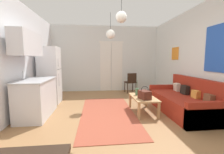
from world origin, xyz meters
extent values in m
cube|color=#996D44|center=(0.00, 0.00, -0.05)|extent=(5.05, 7.34, 0.10)
cube|color=silver|center=(0.00, 3.42, 1.38)|extent=(4.65, 0.10, 2.76)
cube|color=white|center=(0.00, 3.36, 1.03)|extent=(0.47, 0.02, 2.06)
cube|color=white|center=(0.49, 3.36, 1.03)|extent=(0.47, 0.02, 2.06)
cube|color=white|center=(0.24, 3.36, 2.09)|extent=(1.03, 0.03, 0.06)
cube|color=silver|center=(2.28, 0.00, 1.38)|extent=(0.10, 6.94, 2.76)
cube|color=blue|center=(2.22, -0.05, 1.59)|extent=(0.02, 0.76, 1.03)
cube|color=orange|center=(2.22, 1.74, 1.55)|extent=(0.02, 0.40, 0.41)
cube|color=green|center=(-2.22, 0.58, 1.74)|extent=(0.02, 0.32, 0.40)
cube|color=#9E4733|center=(-0.13, 0.57, 0.01)|extent=(1.31, 2.82, 0.01)
cube|color=maroon|center=(1.73, 0.47, 0.21)|extent=(0.93, 2.02, 0.42)
cube|color=maroon|center=(2.12, 0.47, 0.44)|extent=(0.15, 2.02, 0.89)
cube|color=maroon|center=(1.73, -0.49, 0.28)|extent=(0.93, 0.11, 0.55)
cube|color=maroon|center=(1.73, 1.42, 0.28)|extent=(0.93, 0.11, 0.55)
cube|color=brown|center=(1.98, -0.18, 0.52)|extent=(0.13, 0.20, 0.20)
cube|color=gold|center=(1.98, 0.25, 0.52)|extent=(0.14, 0.20, 0.19)
cube|color=black|center=(1.96, 0.67, 0.54)|extent=(0.15, 0.24, 0.25)
cube|color=beige|center=(1.97, 1.08, 0.54)|extent=(0.15, 0.23, 0.24)
cube|color=tan|center=(0.77, 0.56, 0.39)|extent=(0.55, 0.96, 0.04)
cube|color=tan|center=(0.54, 0.13, 0.19)|extent=(0.05, 0.05, 0.38)
cube|color=tan|center=(1.01, 0.13, 0.19)|extent=(0.05, 0.05, 0.38)
cube|color=tan|center=(0.54, 1.00, 0.19)|extent=(0.05, 0.05, 0.38)
cube|color=tan|center=(1.01, 1.00, 0.19)|extent=(0.05, 0.05, 0.38)
cylinder|color=#47704C|center=(0.67, 0.76, 0.50)|extent=(0.10, 0.10, 0.17)
cylinder|color=#477F42|center=(0.67, 0.76, 0.69)|extent=(0.01, 0.01, 0.22)
cube|color=#512319|center=(0.74, 0.35, 0.51)|extent=(0.29, 0.33, 0.20)
torus|color=black|center=(0.74, 0.35, 0.63)|extent=(0.18, 0.01, 0.18)
cube|color=white|center=(-1.84, 1.72, 0.87)|extent=(0.57, 0.62, 1.74)
cube|color=#4C4C51|center=(-1.55, 1.72, 1.05)|extent=(0.01, 0.59, 0.01)
cylinder|color=#B7BABF|center=(-1.53, 1.56, 1.26)|extent=(0.02, 0.02, 0.24)
cylinder|color=#B7BABF|center=(-1.53, 1.56, 0.74)|extent=(0.02, 0.02, 0.38)
cube|color=silver|center=(-1.83, 0.59, 0.43)|extent=(0.61, 1.18, 0.86)
cube|color=#B7BABF|center=(-1.83, 0.59, 0.87)|extent=(0.64, 1.21, 0.03)
cube|color=#999BA0|center=(-1.83, 0.53, 0.83)|extent=(0.36, 0.40, 0.10)
cylinder|color=#B7BABF|center=(-2.07, 0.53, 0.99)|extent=(0.02, 0.02, 0.20)
cube|color=silver|center=(-1.97, 0.59, 1.71)|extent=(0.32, 1.06, 0.55)
cylinder|color=black|center=(1.13, 3.10, 0.21)|extent=(0.03, 0.03, 0.42)
cylinder|color=black|center=(0.77, 3.05, 0.21)|extent=(0.03, 0.03, 0.42)
cylinder|color=black|center=(1.18, 2.77, 0.21)|extent=(0.03, 0.03, 0.42)
cylinder|color=black|center=(0.82, 2.71, 0.21)|extent=(0.03, 0.03, 0.42)
cube|color=black|center=(0.98, 2.91, 0.43)|extent=(0.47, 0.46, 0.04)
cube|color=black|center=(1.00, 2.73, 0.62)|extent=(0.38, 0.08, 0.37)
cylinder|color=black|center=(0.12, 0.10, 2.55)|extent=(0.01, 0.01, 0.42)
sphere|color=white|center=(0.12, 0.10, 2.22)|extent=(0.23, 0.23, 0.23)
cylinder|color=black|center=(0.04, 1.62, 2.51)|extent=(0.01, 0.01, 0.50)
sphere|color=white|center=(0.04, 1.62, 2.12)|extent=(0.28, 0.28, 0.28)
camera|label=1|loc=(-0.42, -3.07, 1.36)|focal=24.06mm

